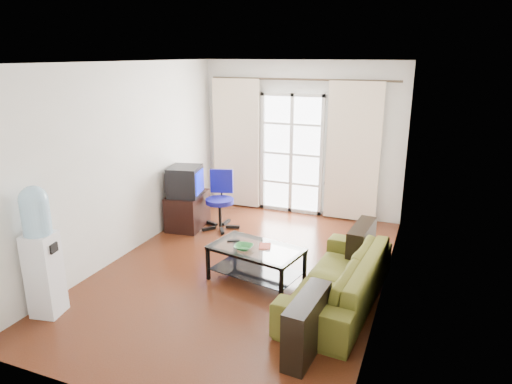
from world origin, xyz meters
TOP-DOWN VIEW (x-y plane):
  - floor at (0.00, 0.00)m, footprint 5.20×5.20m
  - ceiling at (0.00, 0.00)m, footprint 5.20×5.20m
  - wall_back at (0.00, 2.60)m, footprint 3.60×0.02m
  - wall_front at (0.00, -2.60)m, footprint 3.60×0.02m
  - wall_left at (-1.80, 0.00)m, footprint 0.02×5.20m
  - wall_right at (1.80, 0.00)m, footprint 0.02×5.20m
  - french_door at (-0.15, 2.54)m, footprint 1.16×0.06m
  - curtain_rod at (0.00, 2.50)m, footprint 3.30×0.04m
  - curtain_left at (-1.20, 2.48)m, footprint 0.90×0.07m
  - curtain_right at (0.95, 2.48)m, footprint 0.90×0.07m
  - radiator at (0.80, 2.50)m, footprint 0.64×0.12m
  - sofa at (1.35, -0.33)m, footprint 2.21×1.15m
  - coffee_table at (0.27, -0.21)m, footprint 1.24×0.86m
  - bowl at (0.15, -0.32)m, footprint 0.24×0.24m
  - book at (0.30, -0.17)m, footprint 0.25×0.28m
  - remote at (-0.08, -0.13)m, footprint 0.17×0.12m
  - tv_stand at (-1.51, 1.16)m, footprint 0.62×0.84m
  - crt_tv at (-1.51, 1.08)m, footprint 0.61×0.62m
  - task_chair at (-0.98, 1.32)m, footprint 0.80×0.80m
  - water_cooler at (-1.60, -1.78)m, footprint 0.36×0.35m

SIDE VIEW (x-z plane):
  - floor at x=0.00m, z-range 0.00..0.00m
  - task_chair at x=-0.98m, z-range -0.20..0.76m
  - tv_stand at x=-1.51m, z-range 0.00..0.57m
  - coffee_table at x=0.27m, z-range 0.07..0.53m
  - sofa at x=1.35m, z-range 0.00..0.61m
  - radiator at x=0.80m, z-range 0.01..0.65m
  - remote at x=-0.08m, z-range 0.46..0.48m
  - book at x=0.30m, z-range 0.46..0.48m
  - bowl at x=0.15m, z-range 0.46..0.52m
  - water_cooler at x=-1.60m, z-range 0.03..1.52m
  - crt_tv at x=-1.51m, z-range 0.57..1.05m
  - french_door at x=-0.15m, z-range 0.00..2.15m
  - curtain_left at x=-1.20m, z-range 0.02..2.38m
  - curtain_right at x=0.95m, z-range 0.02..2.38m
  - wall_back at x=0.00m, z-range 0.00..2.70m
  - wall_front at x=0.00m, z-range 0.00..2.70m
  - wall_left at x=-1.80m, z-range 0.00..2.70m
  - wall_right at x=1.80m, z-range 0.00..2.70m
  - curtain_rod at x=0.00m, z-range 2.36..2.40m
  - ceiling at x=0.00m, z-range 2.70..2.70m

